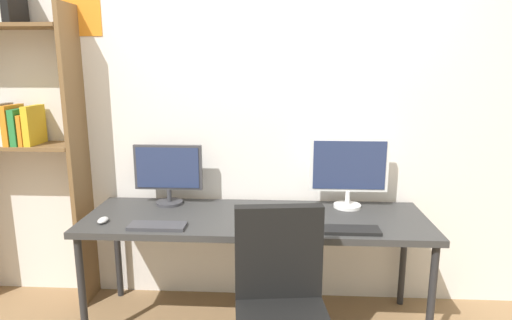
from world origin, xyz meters
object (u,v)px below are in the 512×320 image
computer_mouse (103,220)px  keyboard_left (157,226)px  monitor_left (168,172)px  keyboard_right (352,230)px  bookshelf (8,107)px  monitor_right (349,169)px  desk (256,224)px

computer_mouse → keyboard_left: bearing=-10.2°
monitor_left → keyboard_right: 1.26m
bookshelf → keyboard_left: bookshelf is taller
bookshelf → monitor_left: size_ratio=4.80×
bookshelf → monitor_right: bearing=-0.4°
monitor_left → desk: bearing=-19.5°
bookshelf → computer_mouse: bearing=-27.5°
desk → bookshelf: 1.83m
keyboard_right → bookshelf: bearing=168.4°
monitor_right → keyboard_left: size_ratio=1.54×
desk → bookshelf: bearing=172.2°
bookshelf → monitor_left: bookshelf is taller
monitor_left → computer_mouse: monitor_left is taller
keyboard_left → computer_mouse: size_ratio=3.45×
desk → monitor_left: monitor_left is taller
desk → keyboard_left: keyboard_left is taller
keyboard_left → desk: bearing=22.3°
desk → monitor_left: size_ratio=4.67×
monitor_left → keyboard_right: monitor_left is taller
monitor_left → computer_mouse: size_ratio=4.76×
monitor_right → keyboard_left: (-1.16, -0.44, -0.25)m
monitor_left → keyboard_right: bearing=-20.9°
monitor_right → computer_mouse: bearing=-165.9°
bookshelf → monitor_right: size_ratio=4.32×
desk → monitor_left: (-0.60, 0.21, 0.28)m
monitor_right → keyboard_right: 0.51m
monitor_right → monitor_left: bearing=-180.0°
bookshelf → monitor_right: (2.27, -0.02, -0.39)m
monitor_left → keyboard_left: bearing=-84.8°
monitor_right → keyboard_right: monitor_right is taller
monitor_right → keyboard_left: bearing=-159.1°
keyboard_left → computer_mouse: 0.35m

